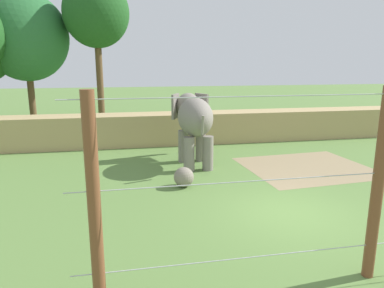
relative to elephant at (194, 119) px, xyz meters
The scene contains 8 objects.
ground_plane 6.57m from the elephant, 73.22° to the right, with size 120.00×120.00×0.00m, color #5B7F3D.
dirt_patch 5.42m from the elephant, 18.09° to the right, with size 5.27×4.63×0.01m, color #937F5B.
embankment_wall 4.94m from the elephant, 67.95° to the left, with size 36.00×1.80×1.71m, color tan.
elephant is the anchor object (origin of this frame).
enrichment_ball 3.56m from the elephant, 107.96° to the right, with size 0.74×0.74×0.74m, color gray.
cable_fence 9.52m from the elephant, 78.79° to the right, with size 11.87×0.24×4.06m.
tree_left_of_centre 14.72m from the elephant, 130.26° to the left, with size 5.49×5.49×9.02m.
tree_right_of_centre 12.09m from the elephant, 114.70° to the left, with size 4.25×4.25×9.88m.
Camera 1 is at (-4.88, -9.42, 4.48)m, focal length 33.51 mm.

